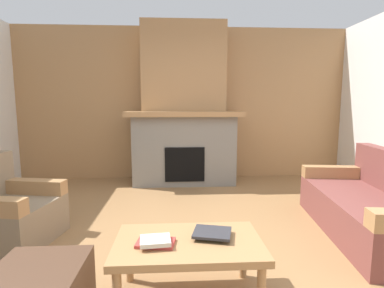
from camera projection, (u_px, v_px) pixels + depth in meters
The scene contains 8 objects.
ground at pixel (193, 257), 2.63m from camera, with size 9.00×9.00×0.00m, color olive.
wall_back_wood_panel at pixel (183, 104), 5.42m from camera, with size 6.00×0.12×2.70m, color #A87A4C.
fireplace at pixel (184, 115), 5.07m from camera, with size 1.90×0.82×2.70m.
couch at pixel (374, 208), 3.05m from camera, with size 1.06×1.89×0.85m.
armchair at pixel (7, 213), 2.90m from camera, with size 0.89×0.89×0.85m.
coffee_table at pixel (188, 248), 2.02m from camera, with size 1.00×0.60×0.43m.
book_stack_near_edge at pixel (155, 242), 1.94m from camera, with size 0.27×0.20×0.05m.
book_stack_center at pixel (212, 233), 2.08m from camera, with size 0.30×0.27×0.04m.
Camera 1 is at (-0.15, -2.46, 1.35)m, focal length 27.73 mm.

